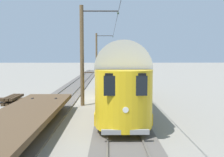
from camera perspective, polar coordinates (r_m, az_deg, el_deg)
The scene contains 9 objects.
ground_plane at distance 20.51m, azimuth -5.42°, elevation -4.71°, with size 220.00×220.00×0.00m, color gray.
track_streetcar_siding at distance 20.75m, azimuth 1.05°, elevation -4.41°, with size 2.80×80.00×0.18m.
track_adjacent_siding at distance 21.11m, azimuth -11.64°, elevation -4.35°, with size 2.80×80.00×0.18m.
vintage_streetcar at distance 17.57m, azimuth 1.37°, elevation 1.05°, with size 2.65×16.46×4.91m.
flatcar_adjacent at distance 11.43m, azimuth -21.32°, elevation -8.75°, with size 2.80×11.57×1.60m.
catenary_pole_foreground at distance 37.70m, azimuth -3.60°, elevation 5.56°, with size 2.79×0.28×7.12m.
catenary_pole_mid_near at distance 17.26m, azimuth -6.91°, elevation 5.80°, with size 2.79×0.28×7.12m.
switch_stand at distance 34.14m, azimuth 2.99°, elevation 0.52°, with size 0.50×0.30×1.24m.
spare_tie_stack at distance 19.81m, azimuth -22.48°, elevation -4.66°, with size 2.40×2.40×0.54m.
Camera 1 is at (-1.64, 20.13, 3.57)m, focal length 38.45 mm.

